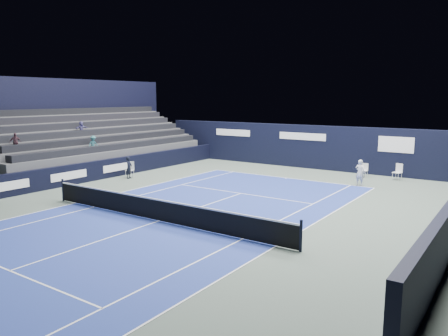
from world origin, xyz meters
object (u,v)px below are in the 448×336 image
object	(u,v)px
tennis_player	(360,173)
tennis_net	(158,209)
folding_chair_back_b	(398,171)
line_judge_chair	(130,168)
folding_chair_back_a	(365,169)

from	to	relation	value
tennis_player	tennis_net	bearing A→B (deg)	-110.55
folding_chair_back_b	line_judge_chair	size ratio (longest dim) A/B	1.02
tennis_net	tennis_player	xyz separation A→B (m)	(4.54, 12.12, 0.26)
tennis_net	tennis_player	size ratio (longest dim) A/B	8.39
folding_chair_back_b	tennis_player	xyz separation A→B (m)	(-1.42, -3.07, 0.18)
line_judge_chair	folding_chair_back_b	bearing A→B (deg)	12.13
line_judge_chair	tennis_net	xyz separation A→B (m)	(8.44, -6.43, -0.07)
folding_chair_back_b	tennis_net	world-z (taller)	tennis_net
line_judge_chair	tennis_net	distance (m)	10.61
folding_chair_back_a	folding_chair_back_b	world-z (taller)	folding_chair_back_b
folding_chair_back_b	tennis_net	xyz separation A→B (m)	(-5.96, -15.18, -0.08)
folding_chair_back_a	folding_chair_back_b	xyz separation A→B (m)	(2.07, 0.00, 0.09)
folding_chair_back_a	folding_chair_back_b	bearing A→B (deg)	3.19
tennis_net	folding_chair_back_a	bearing A→B (deg)	75.60
folding_chair_back_a	tennis_net	bearing A→B (deg)	-101.28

